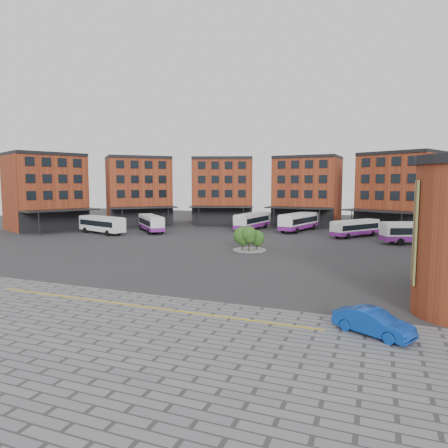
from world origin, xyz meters
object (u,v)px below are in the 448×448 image
(bus_e, at_px, (355,228))
(blue_car, at_px, (373,322))
(tree_island, at_px, (249,237))
(bus_f, at_px, (421,232))
(bus_c, at_px, (252,221))
(bus_b, at_px, (151,223))
(bus_d, at_px, (299,221))
(bus_a, at_px, (102,223))

(bus_e, relative_size, blue_car, 2.06)
(tree_island, distance_m, bus_f, 26.23)
(bus_c, xyz_separation_m, bus_f, (28.39, -8.58, 0.02))
(bus_e, bearing_deg, bus_b, -135.19)
(tree_island, bearing_deg, bus_c, 106.06)
(bus_c, relative_size, bus_d, 0.95)
(bus_e, bearing_deg, bus_f, 8.05)
(bus_e, xyz_separation_m, blue_car, (3.44, -44.85, -0.76))
(bus_b, relative_size, blue_car, 2.06)
(bus_c, height_order, blue_car, bus_c)
(tree_island, bearing_deg, blue_car, -58.17)
(bus_d, bearing_deg, bus_e, -11.03)
(bus_e, bearing_deg, tree_island, -87.20)
(bus_c, height_order, bus_e, bus_c)
(bus_f, distance_m, blue_car, 40.55)
(tree_island, bearing_deg, bus_f, 34.34)
(bus_f, bearing_deg, bus_c, -130.89)
(tree_island, bearing_deg, bus_d, 85.23)
(bus_a, distance_m, bus_b, 8.62)
(bus_a, xyz_separation_m, bus_e, (41.91, 11.67, -0.30))
(bus_a, distance_m, bus_e, 43.51)
(bus_e, height_order, bus_f, bus_f)
(blue_car, bearing_deg, bus_b, 72.36)
(bus_d, height_order, bus_e, bus_d)
(bus_a, height_order, bus_c, bus_c)
(bus_d, bearing_deg, bus_f, -11.96)
(bus_f, bearing_deg, bus_a, -106.40)
(bus_b, bearing_deg, blue_car, -89.19)
(bus_d, distance_m, bus_f, 21.81)
(bus_c, bearing_deg, bus_e, -4.31)
(bus_b, relative_size, bus_e, 1.00)
(tree_island, height_order, bus_e, tree_island)
(bus_f, bearing_deg, bus_e, -140.92)
(tree_island, relative_size, bus_a, 0.40)
(bus_b, bearing_deg, bus_e, -34.30)
(blue_car, bearing_deg, bus_e, 31.71)
(blue_car, bearing_deg, bus_a, 81.14)
(bus_b, relative_size, bus_d, 0.77)
(bus_a, relative_size, bus_c, 0.95)
(bus_b, height_order, bus_c, bus_c)
(bus_b, xyz_separation_m, blue_car, (38.72, -38.68, -0.89))
(tree_island, distance_m, bus_d, 24.39)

